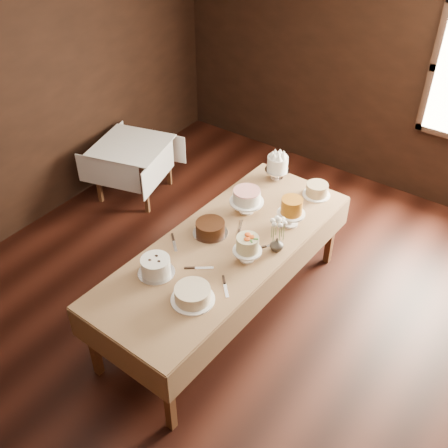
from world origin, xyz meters
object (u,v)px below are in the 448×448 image
cake_swirl (156,267)px  cake_server_b (226,290)px  cake_flowers (247,250)px  cake_speckled (317,190)px  cake_chocolate (210,228)px  cake_cream (193,295)px  cake_caramel (291,213)px  flower_vase (277,244)px  cake_server_a (204,268)px  cake_lattice (247,202)px  display_table (225,251)px  cake_server_d (274,244)px  cake_server_e (175,246)px  side_table (132,150)px  cake_server_c (241,225)px  cake_meringue (277,168)px

cake_swirl → cake_server_b: 0.60m
cake_swirl → cake_flowers: bearing=48.5°
cake_speckled → cake_flowers: bearing=-91.2°
cake_chocolate → cake_cream: bearing=-62.7°
cake_caramel → cake_server_b: cake_caramel is taller
cake_caramel → flower_vase: (0.08, -0.37, -0.06)m
cake_server_a → cake_swirl: bearing=-172.7°
cake_speckled → cake_cream: (-0.10, -1.78, -0.00)m
cake_lattice → flower_vase: bearing=-30.7°
display_table → cake_server_d: size_ratio=10.96×
cake_cream → cake_server_e: bearing=141.9°
side_table → cake_swirl: (1.77, -1.56, 0.28)m
cake_lattice → cake_swirl: cake_lattice is taller
side_table → cake_chocolate: (1.82, -0.90, 0.27)m
cake_caramel → cake_swirl: bearing=-114.9°
cake_server_b → side_table: bearing=-164.4°
side_table → cake_lattice: cake_lattice is taller
cake_server_b → cake_server_d: bearing=135.4°
cake_server_a → cake_server_d: size_ratio=1.00×
cake_flowers → cake_server_c: cake_flowers is taller
cake_server_a → cake_server_d: 0.66m
flower_vase → cake_server_b: bearing=-95.6°
cake_cream → cake_meringue: bearing=101.2°
cake_meringue → cake_server_b: size_ratio=1.09×
display_table → cake_speckled: size_ratio=9.50×
cake_flowers → cake_server_c: (-0.30, 0.35, -0.10)m
cake_caramel → flower_vase: size_ratio=2.40×
side_table → cake_swirl: bearing=-41.3°
cake_flowers → cake_server_d: bearing=74.7°
cake_server_b → display_table: bearing=172.4°
cake_speckled → cake_chocolate: bearing=-114.0°
cake_lattice → cake_cream: (0.30, -1.17, -0.05)m
cake_lattice → cake_chocolate: 0.46m
cake_server_d → flower_vase: bearing=-100.7°
cake_meringue → cake_lattice: 0.64m
cake_cream → cake_server_c: size_ratio=1.62×
cake_speckled → cake_flowers: (-0.02, -1.16, 0.05)m
cake_swirl → cake_server_c: 0.94m
side_table → cake_server_c: bearing=-18.1°
cake_chocolate → cake_server_e: (-0.15, -0.31, -0.05)m
cake_chocolate → cake_server_c: cake_chocolate is taller
cake_server_c → cake_server_d: 0.39m
cake_meringue → flower_vase: (0.57, -0.94, -0.06)m
cake_chocolate → cake_server_d: cake_chocolate is taller
cake_lattice → cake_cream: 1.21m
cake_speckled → cake_flowers: 1.16m
cake_chocolate → side_table: bearing=153.8°
side_table → cake_server_e: cake_server_e is taller
cake_server_c → cake_server_a: bearing=160.5°
side_table → cake_caramel: bearing=-9.2°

